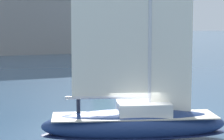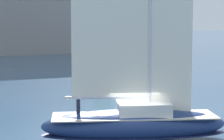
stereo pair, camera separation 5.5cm
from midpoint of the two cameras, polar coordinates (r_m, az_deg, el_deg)
ground_plane at (r=23.03m, az=2.85°, el=-9.13°), size 400.00×400.00×0.00m
sailboat_main at (r=22.77m, az=2.90°, el=-6.56°), size 10.07×5.52×13.34m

